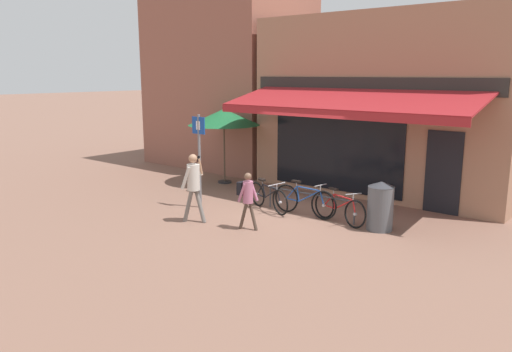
# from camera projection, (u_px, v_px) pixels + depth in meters

# --- Properties ---
(ground_plane) EXTENTS (160.00, 160.00, 0.00)m
(ground_plane) POSITION_uv_depth(u_px,v_px,m) (290.00, 213.00, 12.75)
(ground_plane) COLOR brown
(shop_front) EXTENTS (7.57, 5.01, 5.16)m
(shop_front) POSITION_uv_depth(u_px,v_px,m) (387.00, 105.00, 14.73)
(shop_front) COLOR #9E7056
(shop_front) RESTS_ON ground_plane
(neighbour_building) EXTENTS (5.66, 4.00, 6.37)m
(neighbour_building) POSITION_uv_depth(u_px,v_px,m) (229.00, 81.00, 19.24)
(neighbour_building) COLOR #8E5647
(neighbour_building) RESTS_ON ground_plane
(bike_rack_rail) EXTENTS (2.59, 0.04, 0.57)m
(bike_rack_rail) POSITION_uv_depth(u_px,v_px,m) (310.00, 198.00, 12.42)
(bike_rack_rail) COLOR #47494F
(bike_rack_rail) RESTS_ON ground_plane
(bicycle_black) EXTENTS (1.66, 0.71, 0.81)m
(bicycle_black) POSITION_uv_depth(u_px,v_px,m) (268.00, 197.00, 12.88)
(bicycle_black) COLOR black
(bicycle_black) RESTS_ON ground_plane
(bicycle_blue) EXTENTS (1.83, 0.52, 0.86)m
(bicycle_blue) POSITION_uv_depth(u_px,v_px,m) (304.00, 201.00, 12.41)
(bicycle_blue) COLOR black
(bicycle_blue) RESTS_ON ground_plane
(bicycle_red) EXTENTS (1.64, 0.58, 0.81)m
(bicycle_red) POSITION_uv_depth(u_px,v_px,m) (339.00, 208.00, 11.82)
(bicycle_red) COLOR black
(bicycle_red) RESTS_ON ground_plane
(pedestrian_adult) EXTENTS (0.53, 0.55, 1.66)m
(pedestrian_adult) POSITION_uv_depth(u_px,v_px,m) (193.00, 180.00, 11.74)
(pedestrian_adult) COLOR slate
(pedestrian_adult) RESTS_ON ground_plane
(pedestrian_child) EXTENTS (0.48, 0.38, 1.33)m
(pedestrian_child) POSITION_uv_depth(u_px,v_px,m) (247.00, 194.00, 11.22)
(pedestrian_child) COLOR #47382D
(pedestrian_child) RESTS_ON ground_plane
(litter_bin) EXTENTS (0.59, 0.59, 1.12)m
(litter_bin) POSITION_uv_depth(u_px,v_px,m) (380.00, 206.00, 11.24)
(litter_bin) COLOR #515459
(litter_bin) RESTS_ON ground_plane
(parking_sign) EXTENTS (0.44, 0.07, 2.46)m
(parking_sign) POSITION_uv_depth(u_px,v_px,m) (199.00, 151.00, 12.96)
(parking_sign) COLOR slate
(parking_sign) RESTS_ON ground_plane
(cafe_parasol) EXTENTS (2.29, 2.29, 2.39)m
(cafe_parasol) POSITION_uv_depth(u_px,v_px,m) (224.00, 117.00, 15.81)
(cafe_parasol) COLOR #4C3D2D
(cafe_parasol) RESTS_ON ground_plane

